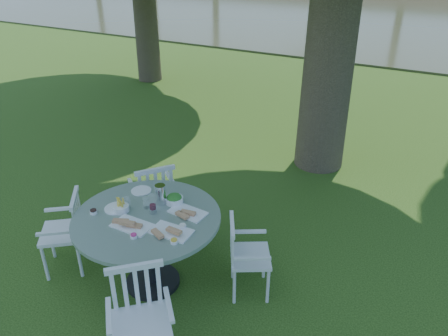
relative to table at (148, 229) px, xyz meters
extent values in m
plane|color=#19380B|center=(0.19, 1.02, -0.68)|extent=(140.00, 140.00, 0.00)
cylinder|color=black|center=(0.00, 0.00, -0.66)|extent=(0.56, 0.56, 0.04)
cylinder|color=black|center=(0.00, 0.00, -0.26)|extent=(0.12, 0.12, 0.76)
cylinder|color=slate|center=(0.00, 0.00, 0.14)|extent=(1.44, 1.44, 0.04)
cylinder|color=silver|center=(1.17, 0.32, -0.48)|extent=(0.03, 0.03, 0.41)
cylinder|color=silver|center=(0.99, 0.63, -0.48)|extent=(0.03, 0.03, 0.41)
cylinder|color=silver|center=(0.88, 0.15, -0.48)|extent=(0.03, 0.03, 0.41)
cylinder|color=silver|center=(0.70, 0.47, -0.48)|extent=(0.03, 0.03, 0.41)
cube|color=silver|center=(0.94, 0.39, -0.25)|extent=(0.54, 0.56, 0.04)
cube|color=silver|center=(0.78, 0.30, -0.06)|extent=(0.24, 0.38, 0.42)
cylinder|color=silver|center=(-0.60, 1.11, -0.46)|extent=(0.04, 0.04, 0.46)
cylinder|color=silver|center=(-0.85, 0.79, -0.46)|extent=(0.04, 0.04, 0.46)
cylinder|color=silver|center=(-0.31, 0.88, -0.46)|extent=(0.04, 0.04, 0.46)
cylinder|color=silver|center=(-0.56, 0.56, -0.46)|extent=(0.04, 0.04, 0.46)
cube|color=silver|center=(-0.58, 0.83, -0.21)|extent=(0.62, 0.63, 0.04)
cube|color=silver|center=(-0.42, 0.71, 0.01)|extent=(0.32, 0.39, 0.47)
cylinder|color=silver|center=(-1.24, -0.19, -0.47)|extent=(0.03, 0.03, 0.44)
cylinder|color=silver|center=(-1.00, -0.50, -0.47)|extent=(0.03, 0.03, 0.44)
cylinder|color=silver|center=(-0.97, 0.02, -0.47)|extent=(0.03, 0.03, 0.44)
cylinder|color=silver|center=(-0.73, -0.28, -0.47)|extent=(0.03, 0.03, 0.44)
cube|color=silver|center=(-0.99, -0.24, -0.23)|extent=(0.60, 0.60, 0.04)
cube|color=silver|center=(-0.83, -0.12, -0.02)|extent=(0.31, 0.38, 0.45)
cylinder|color=silver|center=(0.28, -0.86, -0.46)|extent=(0.04, 0.04, 0.46)
cylinder|color=silver|center=(0.58, -0.58, -0.46)|extent=(0.04, 0.04, 0.46)
cube|color=silver|center=(0.56, -0.85, -0.21)|extent=(0.63, 0.63, 0.04)
cube|color=silver|center=(0.42, -0.70, 0.01)|extent=(0.37, 0.35, 0.47)
cube|color=white|center=(-0.02, -0.20, 0.16)|extent=(0.38, 0.23, 0.01)
cube|color=white|center=(0.36, -0.10, 0.16)|extent=(0.39, 0.24, 0.01)
cube|color=white|center=(0.32, 0.24, 0.16)|extent=(0.38, 0.23, 0.02)
cylinder|color=white|center=(-0.34, -0.04, 0.16)|extent=(0.24, 0.24, 0.01)
cylinder|color=white|center=(-0.34, 0.35, 0.16)|extent=(0.22, 0.22, 0.01)
cylinder|color=white|center=(-0.28, -0.05, 0.19)|extent=(0.16, 0.16, 0.06)
cylinder|color=white|center=(0.10, 0.33, 0.19)|extent=(0.18, 0.18, 0.06)
cylinder|color=silver|center=(-0.01, 0.26, 0.26)|extent=(0.11, 0.11, 0.21)
cylinder|color=white|center=(0.02, 0.08, 0.26)|extent=(0.08, 0.08, 0.21)
cylinder|color=white|center=(-0.09, 0.12, 0.21)|extent=(0.06, 0.06, 0.11)
cylinder|color=white|center=(-0.26, 0.03, 0.22)|extent=(0.07, 0.07, 0.12)
cylinder|color=white|center=(0.11, -0.33, 0.17)|extent=(0.06, 0.06, 0.03)
cylinder|color=white|center=(0.47, -0.22, 0.17)|extent=(0.07, 0.07, 0.03)
cylinder|color=white|center=(0.41, 0.00, 0.17)|extent=(0.07, 0.07, 0.03)
cylinder|color=white|center=(-0.49, -0.21, 0.17)|extent=(0.07, 0.07, 0.03)
cube|color=#373A22|center=(0.19, 24.02, -0.68)|extent=(100.00, 28.00, 0.12)
camera|label=1|loc=(2.33, -2.73, 2.53)|focal=35.00mm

